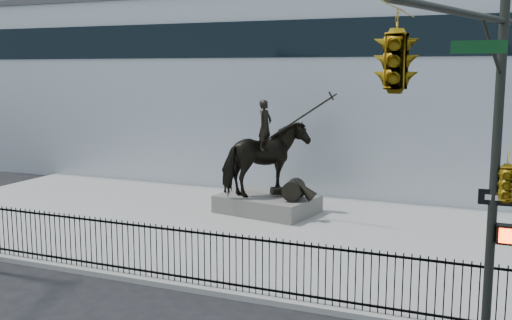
% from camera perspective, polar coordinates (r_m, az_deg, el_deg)
% --- Properties ---
extents(ground, '(120.00, 120.00, 0.00)m').
position_cam_1_polar(ground, '(15.05, -7.73, -13.77)').
color(ground, black).
rests_on(ground, ground).
extents(plaza, '(30.00, 12.00, 0.15)m').
position_cam_1_polar(plaza, '(21.02, 2.08, -6.91)').
color(plaza, '#979795').
rests_on(plaza, ground).
extents(building, '(44.00, 14.00, 9.00)m').
position_cam_1_polar(building, '(32.74, 10.30, 6.44)').
color(building, '#AFB7BF').
rests_on(building, ground).
extents(picket_fence, '(22.10, 0.10, 1.50)m').
position_cam_1_polar(picket_fence, '(15.76, -5.46, -9.18)').
color(picket_fence, black).
rests_on(picket_fence, plaza).
extents(statue_plinth, '(3.99, 3.09, 0.67)m').
position_cam_1_polar(statue_plinth, '(23.44, 1.08, -4.21)').
color(statue_plinth, '#595652').
rests_on(statue_plinth, plaza).
extents(equestrian_statue, '(4.55, 3.25, 3.91)m').
position_cam_1_polar(equestrian_statue, '(23.07, 1.24, 0.01)').
color(equestrian_statue, black).
rests_on(equestrian_statue, statue_plinth).
extents(traffic_signal_right, '(2.17, 6.86, 7.00)m').
position_cam_1_polar(traffic_signal_right, '(9.99, 18.78, 3.14)').
color(traffic_signal_right, black).
rests_on(traffic_signal_right, ground).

